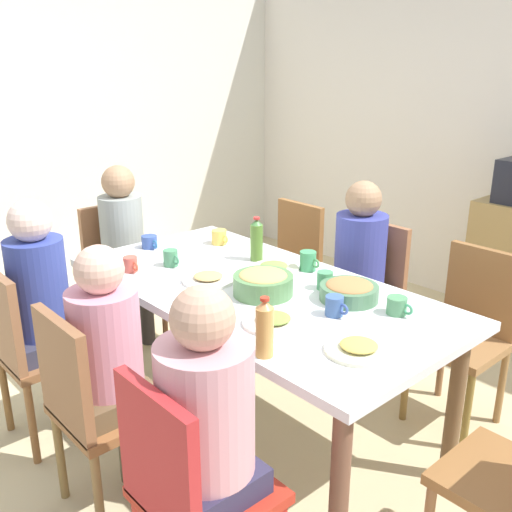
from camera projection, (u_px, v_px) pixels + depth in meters
name	position (u px, v px, depth m)	size (l,w,h in m)	color
ground_plane	(256.00, 425.00, 2.96)	(5.86, 5.86, 0.00)	#C8B88B
wall_back	(507.00, 132.00, 4.02)	(5.12, 0.12, 2.60)	silver
wall_left	(33.00, 127.00, 4.30)	(0.12, 4.84, 2.60)	silver
dining_table	(256.00, 302.00, 2.73)	(1.92, 0.96, 0.77)	white
chair_0	(92.00, 402.00, 2.25)	(0.40, 0.40, 0.90)	brown
person_0	(110.00, 357.00, 2.25)	(0.30, 0.30, 1.14)	brown
chair_1	(119.00, 266.00, 3.73)	(0.40, 0.40, 0.90)	olive
person_1	(124.00, 242.00, 3.61)	(0.30, 0.30, 1.18)	#413E3E
chair_2	(29.00, 345.00, 2.70)	(0.40, 0.40, 0.90)	brown
person_2	(43.00, 302.00, 2.69)	(0.30, 0.30, 1.20)	#24324C
chair_4	(468.00, 327.00, 2.88)	(0.40, 0.40, 0.90)	olive
chair_5	(366.00, 291.00, 3.33)	(0.40, 0.40, 0.90)	olive
person_5	(358.00, 264.00, 3.21)	(0.30, 0.30, 1.17)	#2F2F48
chair_6	(289.00, 263.00, 3.78)	(0.40, 0.40, 0.90)	brown
chair_7	(188.00, 488.00, 1.80)	(0.40, 0.40, 0.90)	#B42B1D
person_7	(209.00, 424.00, 1.79)	(0.31, 0.31, 1.17)	#35294E
plate_0	(273.00, 321.00, 2.31)	(0.25, 0.25, 0.04)	silver
plate_1	(359.00, 348.00, 2.10)	(0.25, 0.25, 0.04)	silver
plate_2	(274.00, 268.00, 2.90)	(0.25, 0.25, 0.04)	silver
plate_3	(208.00, 278.00, 2.76)	(0.25, 0.25, 0.04)	white
bowl_0	(349.00, 291.00, 2.54)	(0.26, 0.26, 0.09)	#4C7855
bowl_1	(263.00, 283.00, 2.59)	(0.27, 0.27, 0.11)	#53834D
cup_0	(219.00, 237.00, 3.31)	(0.12, 0.09, 0.08)	#E2BE51
cup_1	(150.00, 242.00, 3.24)	(0.12, 0.09, 0.07)	#354F95
cup_2	(131.00, 264.00, 2.88)	(0.11, 0.07, 0.08)	#C85345
cup_3	(171.00, 258.00, 2.96)	(0.11, 0.08, 0.09)	#44855B
cup_4	(335.00, 306.00, 2.38)	(0.11, 0.08, 0.08)	#3C5D98
cup_5	(325.00, 281.00, 2.66)	(0.11, 0.07, 0.08)	#45905F
cup_6	(308.00, 261.00, 2.90)	(0.12, 0.08, 0.10)	#3F935C
cup_7	(397.00, 306.00, 2.40)	(0.12, 0.08, 0.07)	#4D8B5C
bottle_0	(257.00, 240.00, 3.02)	(0.07, 0.07, 0.24)	#537C2E
bottle_1	(265.00, 329.00, 2.04)	(0.07, 0.07, 0.23)	#C69146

